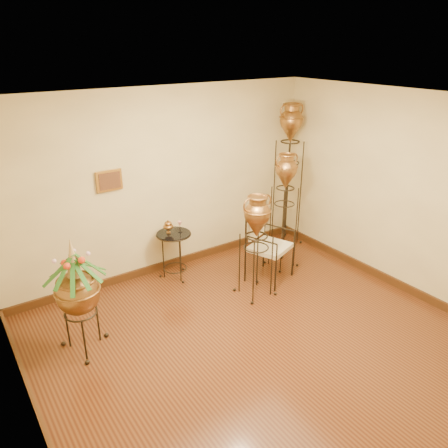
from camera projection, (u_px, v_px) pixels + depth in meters
ground at (269, 350)px, 5.13m from camera, size 5.00×5.00×0.00m
room_shell at (275, 213)px, 4.46m from camera, size 5.02×5.02×2.81m
amphora_tall at (288, 175)px, 7.39m from camera, size 0.59×0.59×2.47m
amphora_mid at (284, 211)px, 6.72m from camera, size 0.51×0.51×1.86m
amphora_short at (256, 246)px, 6.00m from camera, size 0.58×0.58×1.51m
planter_urn at (77, 289)px, 4.85m from camera, size 1.02×1.02×1.46m
armchair at (270, 244)px, 6.47m from camera, size 0.81×0.79×1.14m
side_table at (174, 254)px, 6.58m from camera, size 0.58×0.58×0.93m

